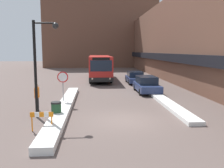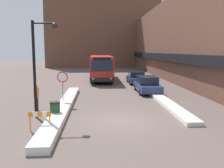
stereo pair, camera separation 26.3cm
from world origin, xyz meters
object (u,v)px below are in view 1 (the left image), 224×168
parked_car_back (135,77)px  stop_sign (63,81)px  city_bus (100,67)px  pedestrian (37,95)px  construction_barricade (42,118)px  street_lamp (41,57)px  trash_bin (56,110)px  parked_car_front (147,85)px

parked_car_back → stop_sign: stop_sign is taller
city_bus → stop_sign: 15.58m
city_bus → pedestrian: 17.55m
pedestrian → construction_barricade: 4.22m
stop_sign → street_lamp: street_lamp is taller
stop_sign → street_lamp: bearing=-104.3°
city_bus → stop_sign: (-2.97, -15.29, 0.02)m
construction_barricade → street_lamp: bearing=100.7°
stop_sign → construction_barricade: (-0.33, -5.74, -1.07)m
trash_bin → stop_sign: bearing=90.1°
parked_car_front → street_lamp: size_ratio=0.83×
city_bus → pedestrian: (-4.41, -16.97, -0.65)m
parked_car_front → trash_bin: (-7.02, -8.37, -0.26)m
street_lamp → construction_barricade: street_lamp is taller
construction_barricade → trash_bin: bearing=81.8°
trash_bin → parked_car_back: bearing=64.8°
stop_sign → trash_bin: size_ratio=2.52×
parked_car_front → pedestrian: size_ratio=2.59×
stop_sign → city_bus: bearing=79.0°
street_lamp → trash_bin: 3.12m
parked_car_front → parked_car_back: bearing=90.0°
construction_barricade → pedestrian: bearing=105.3°
city_bus → parked_car_back: size_ratio=2.65×
city_bus → trash_bin: 18.97m
parked_car_front → stop_sign: (-7.03, -4.96, 1.00)m
street_lamp → parked_car_front: bearing=46.1°
stop_sign → street_lamp: 3.72m
parked_car_back → stop_sign: bearing=-121.5°
parked_car_front → city_bus: bearing=111.4°
pedestrian → trash_bin: bearing=39.8°
street_lamp → trash_bin: bearing=-14.9°
stop_sign → parked_car_front: bearing=35.2°
stop_sign → street_lamp: size_ratio=0.43×
street_lamp → trash_bin: street_lamp is taller
pedestrian → trash_bin: 2.32m
pedestrian → parked_car_front: bearing=127.8°
city_bus → parked_car_back: 5.66m
parked_car_front → parked_car_back: parked_car_front is taller
street_lamp → parked_car_back: bearing=61.9°
city_bus → trash_bin: city_bus is taller
parked_car_back → stop_sign: (-7.03, -11.48, 1.04)m
stop_sign → trash_bin: (0.01, -3.40, -1.26)m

